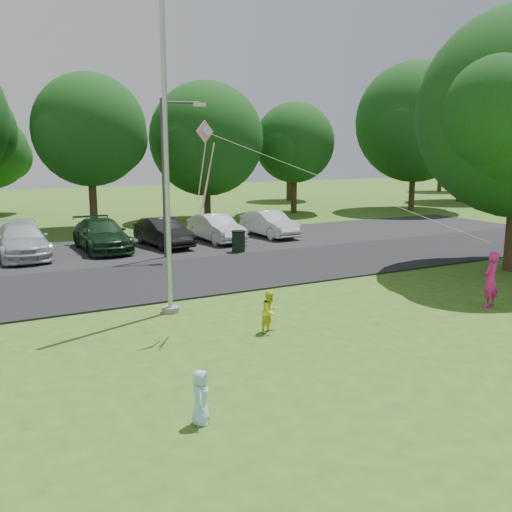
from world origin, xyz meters
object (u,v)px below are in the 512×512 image
street_lamp (170,164)px  child_yellow (270,311)px  trash_can (239,242)px  woman (491,279)px  kite (218,154)px  flagpole (166,165)px  child_blue (200,397)px

street_lamp → child_yellow: size_ratio=6.12×
trash_can → woman: woman is taller
woman → child_yellow: size_ratio=1.54×
street_lamp → woman: (5.60, -11.63, -3.14)m
woman → kite: (-7.78, 2.02, 3.63)m
flagpole → child_yellow: size_ratio=9.26×
street_lamp → kite: street_lamp is taller
trash_can → child_blue: (-7.78, -14.07, -0.03)m
flagpole → child_yellow: bearing=-60.8°
child_yellow → kite: kite is taller
trash_can → child_blue: size_ratio=1.05×
flagpole → kite: bearing=-70.8°
kite → woman: bearing=-33.1°
woman → street_lamp: bearing=-79.4°
street_lamp → child_yellow: (-1.24, -10.57, -3.43)m
flagpole → trash_can: 10.19m
flagpole → trash_can: size_ratio=9.97×
woman → kite: 8.83m
child_yellow → kite: 4.15m
street_lamp → child_yellow: 11.18m
street_lamp → child_yellow: bearing=-79.6°
woman → child_blue: woman is taller
trash_can → flagpole: bearing=-128.5°
street_lamp → kite: bearing=-85.7°
flagpole → child_blue: (-1.86, -6.62, -3.69)m
flagpole → street_lamp: (2.86, 7.67, -0.20)m
street_lamp → child_blue: bearing=-91.2°
flagpole → street_lamp: flagpole is taller
street_lamp → flagpole: bearing=-93.3°
street_lamp → child_blue: size_ratio=6.89×
flagpole → child_blue: flagpole is taller
flagpole → woman: 9.91m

